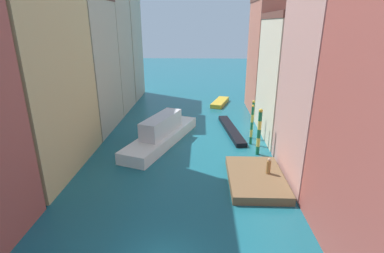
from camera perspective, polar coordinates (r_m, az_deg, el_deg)
ground_plane at (r=38.64m, az=-0.99°, el=0.70°), size 154.00×154.00×0.00m
building_left_1 at (r=27.43m, az=-29.64°, el=12.67°), size 6.29×12.05×20.68m
building_left_2 at (r=37.30m, az=-20.57°, el=10.99°), size 6.29×9.28×15.41m
building_left_3 at (r=45.18m, az=-16.69°, el=14.30°), size 6.29×7.81×17.93m
building_left_4 at (r=52.97m, az=-13.89°, el=14.73°), size 6.29×7.81×17.09m
building_right_1 at (r=25.06m, az=26.69°, el=12.58°), size 6.29×8.84×20.57m
building_right_2 at (r=34.68m, az=19.31°, el=9.09°), size 6.29×10.29×13.63m
building_right_3 at (r=44.15m, az=15.74°, el=13.07°), size 6.29×9.27×16.06m
waterfront_dock at (r=25.08m, az=12.41°, el=-9.86°), size 4.50×6.90×0.68m
person_on_dock at (r=25.04m, az=14.79°, el=-7.59°), size 0.36×0.36×1.38m
mooring_pole_0 at (r=29.29m, az=13.02°, el=-0.97°), size 0.40×0.40×4.79m
mooring_pole_1 at (r=31.77m, az=11.65°, el=0.42°), size 0.30×0.30×4.47m
mooring_pole_2 at (r=33.50m, az=11.76°, el=1.42°), size 0.32×0.32×4.48m
vaporetto_white at (r=32.08m, az=-5.95°, el=-1.32°), size 7.23×13.18×3.08m
gondola_black at (r=35.75m, az=7.69°, el=-0.63°), size 2.57×9.98×0.50m
motorboat_0 at (r=47.90m, az=5.52°, el=4.74°), size 3.39×6.18×0.65m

